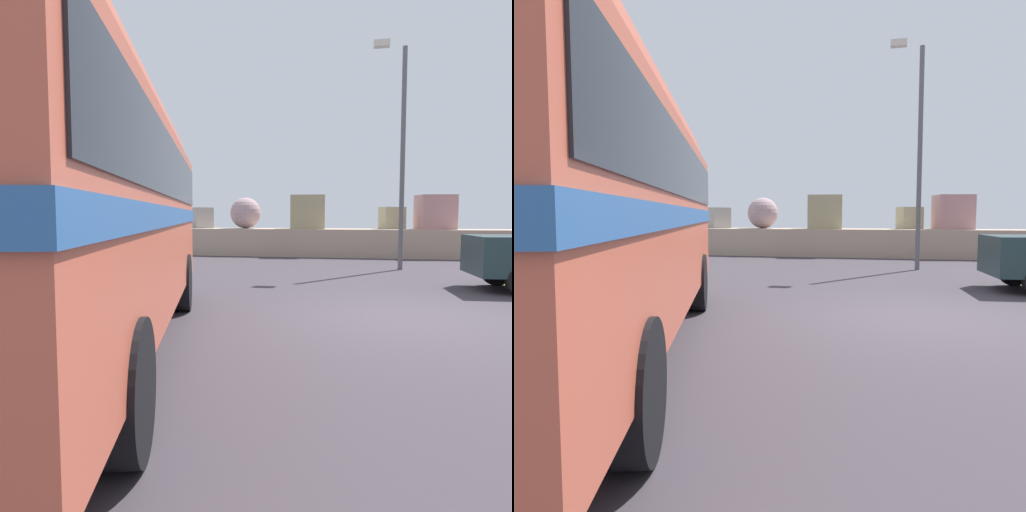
# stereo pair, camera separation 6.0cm
# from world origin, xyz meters

# --- Properties ---
(ground) EXTENTS (32.00, 26.00, 0.02)m
(ground) POSITION_xyz_m (0.00, 0.00, 0.01)
(ground) COLOR #3B353C
(breakwater) EXTENTS (31.36, 1.91, 2.50)m
(breakwater) POSITION_xyz_m (-0.05, 11.82, 0.76)
(breakwater) COLOR tan
(breakwater) RESTS_ON ground
(vintage_coach) EXTENTS (4.69, 8.91, 3.70)m
(vintage_coach) POSITION_xyz_m (-4.03, -2.97, 2.05)
(vintage_coach) COLOR black
(vintage_coach) RESTS_ON ground
(lamp_post) EXTENTS (0.98, 0.84, 6.49)m
(lamp_post) POSITION_xyz_m (0.39, 7.09, 3.65)
(lamp_post) COLOR #5B5B60
(lamp_post) RESTS_ON ground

